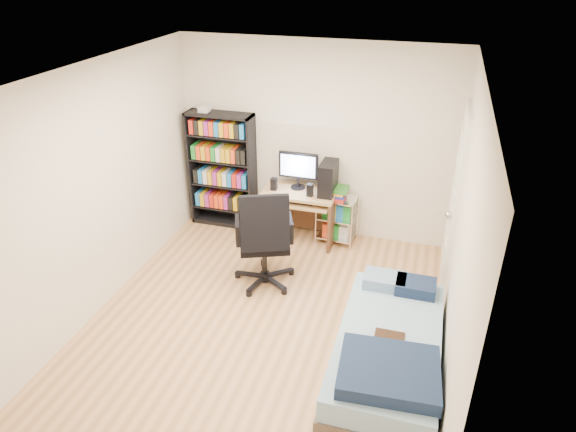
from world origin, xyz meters
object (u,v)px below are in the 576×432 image
(media_shelf, at_px, (222,169))
(computer_desk, at_px, (307,195))
(bed, at_px, (388,352))
(office_chair, at_px, (265,255))

(media_shelf, relative_size, computer_desk, 1.39)
(media_shelf, distance_m, computer_desk, 1.22)
(media_shelf, xyz_separation_m, bed, (2.50, -2.23, -0.57))
(computer_desk, relative_size, office_chair, 0.98)
(computer_desk, height_order, bed, computer_desk)
(office_chair, xyz_separation_m, bed, (1.49, -0.99, -0.15))
(media_shelf, distance_m, bed, 3.40)
(computer_desk, distance_m, bed, 2.52)
(computer_desk, relative_size, bed, 0.63)
(media_shelf, relative_size, office_chair, 1.36)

